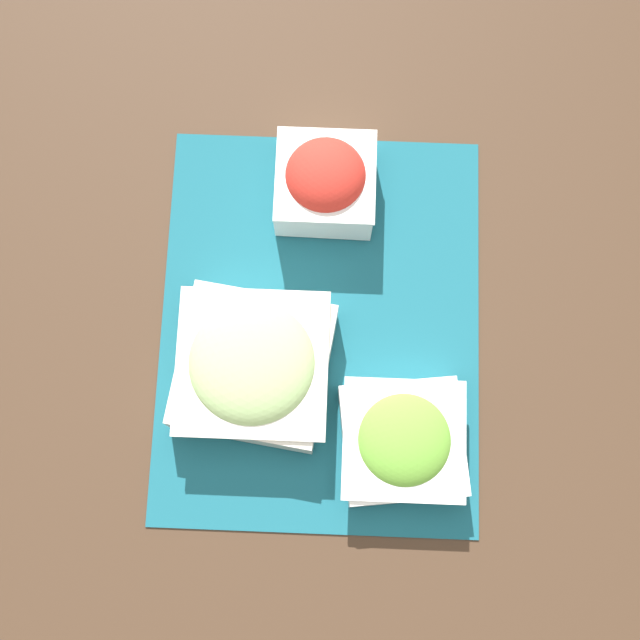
# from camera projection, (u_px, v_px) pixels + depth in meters

# --- Properties ---
(ground_plane) EXTENTS (3.00, 3.00, 0.00)m
(ground_plane) POSITION_uv_depth(u_px,v_px,m) (320.00, 327.00, 1.03)
(ground_plane) COLOR #422D1E
(placemat) EXTENTS (0.47, 0.37, 0.00)m
(placemat) POSITION_uv_depth(u_px,v_px,m) (320.00, 326.00, 1.03)
(placemat) COLOR #195B6B
(placemat) RESTS_ON ground_plane
(lettuce_bowl) EXTENTS (0.15, 0.15, 0.06)m
(lettuce_bowl) POSITION_uv_depth(u_px,v_px,m) (403.00, 441.00, 0.97)
(lettuce_bowl) COLOR white
(lettuce_bowl) RESTS_ON placemat
(cucumber_bowl) EXTENTS (0.18, 0.18, 0.07)m
(cucumber_bowl) POSITION_uv_depth(u_px,v_px,m) (253.00, 365.00, 0.98)
(cucumber_bowl) COLOR silver
(cucumber_bowl) RESTS_ON placemat
(tomato_bowl) EXTENTS (0.11, 0.11, 0.08)m
(tomato_bowl) POSITION_uv_depth(u_px,v_px,m) (325.00, 181.00, 1.02)
(tomato_bowl) COLOR white
(tomato_bowl) RESTS_ON placemat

